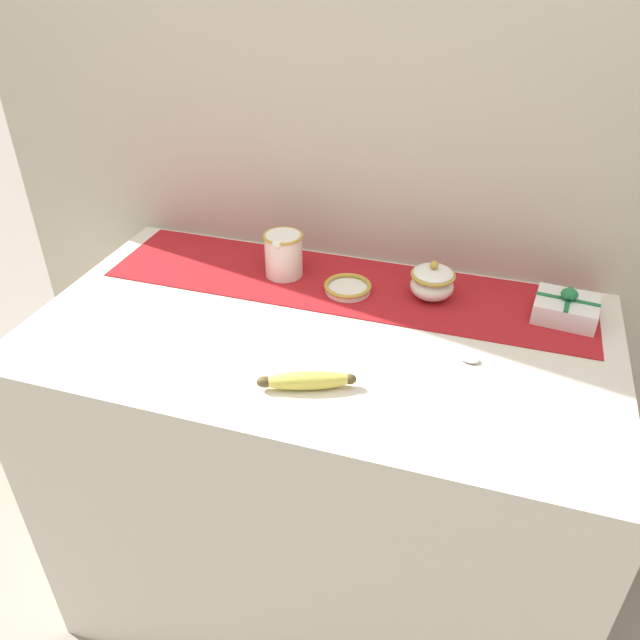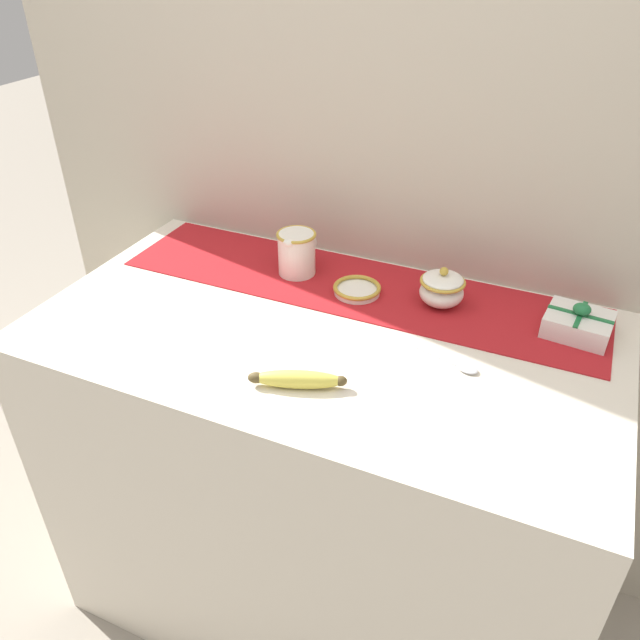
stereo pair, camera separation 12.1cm
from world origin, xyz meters
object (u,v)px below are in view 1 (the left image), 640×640
spoon (465,357)px  gift_box (566,308)px  sugar_bowl (432,282)px  small_dish (348,287)px  cream_pitcher (284,253)px  banana (307,381)px

spoon → gift_box: size_ratio=1.16×
sugar_bowl → small_dish: sugar_bowl is taller
cream_pitcher → spoon: 0.52m
small_dish → spoon: (0.30, -0.18, -0.01)m
cream_pitcher → small_dish: size_ratio=1.02×
banana → spoon: size_ratio=1.10×
small_dish → spoon: bearing=-31.6°
cream_pitcher → sugar_bowl: bearing=-0.2°
sugar_bowl → spoon: size_ratio=0.62×
sugar_bowl → gift_box: size_ratio=0.72×
small_dish → banana: size_ratio=0.61×
sugar_bowl → small_dish: (-0.19, -0.03, -0.03)m
gift_box → small_dish: bearing=-176.0°
sugar_bowl → banana: sugar_bowl is taller
sugar_bowl → banana: (-0.17, -0.40, -0.03)m
banana → gift_box: gift_box is taller
small_dish → banana: (0.02, -0.37, 0.00)m
cream_pitcher → banana: 0.45m
small_dish → gift_box: (0.49, 0.03, 0.01)m
banana → sugar_bowl: bearing=66.7°
sugar_bowl → gift_box: (0.30, 0.00, -0.02)m
cream_pitcher → gift_box: bearing=0.1°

